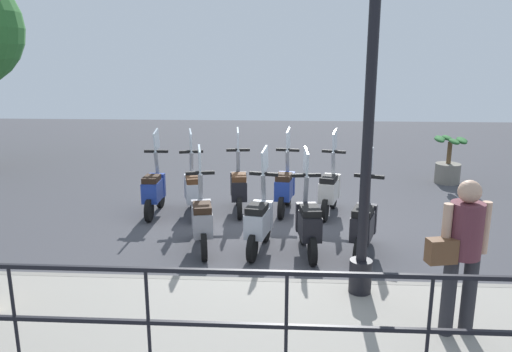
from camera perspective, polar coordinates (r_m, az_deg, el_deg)
ground_plane at (r=8.38m, az=3.36°, el=-6.36°), size 28.00×28.00×0.00m
promenade_walkway at (r=5.49m, az=3.35°, el=-17.07°), size 2.20×20.00×0.15m
fence_railing at (r=4.18m, az=3.50°, el=-14.87°), size 0.04×16.03×1.07m
lamp_post_near at (r=5.63m, az=12.60°, el=3.23°), size 0.26×0.90×3.96m
pedestrian_with_bag at (r=5.26m, az=22.49°, el=-7.47°), size 0.39×0.64×1.59m
potted_palm at (r=12.16m, az=21.12°, el=1.31°), size 1.06×0.66×1.05m
scooter_near_0 at (r=7.46m, az=12.22°, el=-5.34°), size 1.19×0.55×1.54m
scooter_near_1 at (r=7.37m, az=5.99°, el=-5.32°), size 1.23×0.44×1.54m
scooter_near_2 at (r=7.42m, az=0.37°, el=-5.11°), size 1.22×0.49×1.54m
scooter_near_3 at (r=7.51m, az=-6.18°, el=-4.95°), size 1.22×0.49×1.54m
scooter_far_0 at (r=9.19m, az=8.42°, el=-1.50°), size 1.21×0.53×1.54m
scooter_far_1 at (r=9.25m, az=3.33°, el=-1.26°), size 1.23×0.46×1.54m
scooter_far_2 at (r=9.23m, az=-1.98°, el=-1.28°), size 1.23×0.44×1.54m
scooter_far_3 at (r=9.14m, az=-7.18°, el=-1.54°), size 1.21×0.52×1.54m
scooter_far_4 at (r=9.29m, az=-11.57°, el=-1.47°), size 1.23×0.44×1.54m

